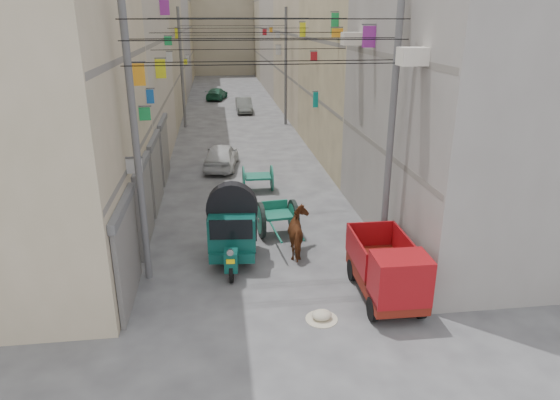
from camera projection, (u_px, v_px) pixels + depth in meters
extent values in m
cube|color=slate|center=(131.00, 157.00, 15.69)|extent=(0.25, 9.80, 0.18)
cube|color=slate|center=(120.00, 58.00, 14.65)|extent=(0.25, 9.80, 0.18)
cube|color=#A69B8E|center=(78.00, 46.00, 24.50)|extent=(8.00, 12.00, 12.00)
cube|color=slate|center=(163.00, 102.00, 25.93)|extent=(0.25, 11.76, 0.18)
cube|color=slate|center=(158.00, 41.00, 24.89)|extent=(0.25, 11.76, 0.18)
cube|color=tan|center=(121.00, 22.00, 36.25)|extent=(8.00, 14.00, 14.00)
cube|color=slate|center=(178.00, 75.00, 38.03)|extent=(0.25, 13.72, 0.18)
cube|color=slate|center=(176.00, 33.00, 36.99)|extent=(0.25, 13.72, 0.18)
cube|color=gray|center=(146.00, 32.00, 49.67)|extent=(8.00, 14.00, 11.80)
cube|color=slate|center=(187.00, 60.00, 51.06)|extent=(0.25, 13.72, 0.18)
cube|color=slate|center=(185.00, 29.00, 50.03)|extent=(0.25, 13.72, 0.18)
cube|color=tan|center=(158.00, 22.00, 61.47)|extent=(8.00, 12.00, 13.50)
cube|color=slate|center=(192.00, 52.00, 63.16)|extent=(0.25, 11.76, 0.18)
cube|color=slate|center=(190.00, 27.00, 62.13)|extent=(0.25, 11.76, 0.18)
cube|color=slate|center=(189.00, 1.00, 61.09)|extent=(0.25, 11.76, 0.18)
cube|color=gray|center=(508.00, 45.00, 16.00)|extent=(8.00, 10.00, 13.00)
cube|color=slate|center=(384.00, 149.00, 16.67)|extent=(0.25, 9.80, 0.18)
cube|color=slate|center=(391.00, 56.00, 15.64)|extent=(0.25, 9.80, 0.18)
cube|color=tan|center=(392.00, 44.00, 26.41)|extent=(8.00, 12.00, 12.00)
cube|color=slate|center=(318.00, 99.00, 26.91)|extent=(0.25, 11.76, 0.18)
cube|color=slate|center=(320.00, 41.00, 25.88)|extent=(0.25, 11.76, 0.18)
cube|color=#BDAA8F|center=(336.00, 22.00, 38.17)|extent=(8.00, 14.00, 14.00)
cube|color=slate|center=(285.00, 73.00, 39.01)|extent=(0.25, 13.72, 0.18)
cube|color=slate|center=(285.00, 33.00, 37.98)|extent=(0.25, 13.72, 0.18)
cube|color=#A69B8E|center=(304.00, 32.00, 51.58)|extent=(8.00, 14.00, 11.80)
cube|color=slate|center=(267.00, 59.00, 52.05)|extent=(0.25, 13.72, 0.18)
cube|color=slate|center=(267.00, 29.00, 51.01)|extent=(0.25, 13.72, 0.18)
cube|color=tan|center=(286.00, 22.00, 63.39)|extent=(8.00, 12.00, 13.50)
cube|color=slate|center=(256.00, 51.00, 64.15)|extent=(0.25, 11.76, 0.18)
cube|color=slate|center=(256.00, 27.00, 63.11)|extent=(0.25, 11.76, 0.18)
cube|color=slate|center=(256.00, 1.00, 62.08)|extent=(0.25, 11.76, 0.18)
cube|color=tan|center=(222.00, 24.00, 69.03)|extent=(22.00, 10.00, 13.00)
cube|color=#515156|center=(128.00, 257.00, 13.39)|extent=(0.12, 3.00, 2.60)
cube|color=#565659|center=(123.00, 206.00, 12.89)|extent=(0.18, 3.20, 0.25)
cube|color=#515156|center=(145.00, 208.00, 16.83)|extent=(0.12, 3.00, 2.60)
cube|color=#565659|center=(141.00, 166.00, 16.33)|extent=(0.18, 3.20, 0.25)
cube|color=#515156|center=(156.00, 175.00, 20.27)|extent=(0.12, 3.00, 2.60)
cube|color=#565659|center=(154.00, 140.00, 19.78)|extent=(0.18, 3.20, 0.25)
cube|color=#515156|center=(165.00, 152.00, 23.81)|extent=(0.12, 3.00, 2.60)
cube|color=#565659|center=(163.00, 122.00, 23.31)|extent=(0.18, 3.20, 0.25)
cube|color=silver|center=(278.00, 35.00, 40.14)|extent=(0.38, 0.08, 0.41)
cube|color=silver|center=(187.00, 59.00, 46.86)|extent=(0.27, 0.08, 0.71)
cube|color=silver|center=(134.00, 166.00, 14.21)|extent=(0.44, 0.08, 0.42)
cube|color=yellow|center=(161.00, 69.00, 22.30)|extent=(0.45, 0.08, 0.84)
cube|color=#B01722|center=(265.00, 32.00, 50.03)|extent=(0.41, 0.08, 0.59)
cube|color=#1B994C|center=(145.00, 114.00, 17.01)|extent=(0.38, 0.08, 0.44)
cube|color=silver|center=(279.00, 50.00, 39.84)|extent=(0.43, 0.08, 0.72)
cube|color=orange|center=(271.00, 30.00, 45.02)|extent=(0.28, 0.08, 0.44)
cube|color=#912790|center=(164.00, 6.00, 25.30)|extent=(0.48, 0.08, 0.84)
cube|color=yellow|center=(186.00, 62.00, 43.55)|extent=(0.31, 0.08, 0.44)
cube|color=#B01722|center=(314.00, 56.00, 26.13)|extent=(0.35, 0.08, 0.45)
cube|color=yellow|center=(303.00, 30.00, 29.09)|extent=(0.34, 0.08, 0.79)
cube|color=#1959AF|center=(150.00, 96.00, 19.01)|extent=(0.28, 0.08, 0.52)
cube|color=yellow|center=(177.00, 34.00, 34.79)|extent=(0.28, 0.08, 0.74)
cube|color=#0C8B83|center=(316.00, 100.00, 26.42)|extent=(0.26, 0.08, 0.80)
cube|color=orange|center=(370.00, 38.00, 16.71)|extent=(0.34, 0.08, 0.55)
cube|color=orange|center=(137.00, 75.00, 15.39)|extent=(0.47, 0.08, 0.67)
cube|color=#1B994C|center=(168.00, 41.00, 26.95)|extent=(0.40, 0.08, 0.47)
cube|color=silver|center=(169.00, 57.00, 27.74)|extent=(0.32, 0.08, 0.55)
cube|color=orange|center=(337.00, 33.00, 20.76)|extent=(0.47, 0.08, 0.35)
cube|color=#1B994C|center=(335.00, 24.00, 21.42)|extent=(0.32, 0.08, 0.89)
cube|color=#912790|center=(369.00, 37.00, 16.61)|extent=(0.44, 0.08, 0.69)
cube|color=#1B994C|center=(123.00, 183.00, 13.90)|extent=(0.10, 3.20, 0.80)
cube|color=#0C8B83|center=(156.00, 120.00, 22.28)|extent=(0.10, 3.20, 0.80)
cube|color=#1959AF|center=(175.00, 86.00, 33.45)|extent=(0.10, 3.20, 0.80)
cube|color=#0C8B83|center=(184.00, 69.00, 44.62)|extent=(0.10, 3.20, 0.80)
cube|color=#1B994C|center=(403.00, 172.00, 14.87)|extent=(0.10, 3.20, 0.80)
cube|color=orange|center=(334.00, 116.00, 23.25)|extent=(0.10, 3.20, 0.80)
cube|color=orange|center=(294.00, 84.00, 34.42)|extent=(0.10, 3.20, 0.80)
cube|color=#B01722|center=(274.00, 68.00, 45.59)|extent=(0.10, 3.20, 0.80)
cube|color=beige|center=(413.00, 56.00, 12.72)|extent=(0.70, 0.55, 0.45)
cube|color=beige|center=(352.00, 39.00, 18.23)|extent=(0.70, 0.55, 0.45)
cylinder|color=#565659|center=(136.00, 147.00, 13.61)|extent=(0.20, 0.20, 8.00)
cylinder|color=#565659|center=(390.00, 140.00, 14.47)|extent=(0.20, 0.20, 8.00)
cylinder|color=#565659|center=(182.00, 69.00, 34.09)|extent=(0.20, 0.20, 8.00)
cylinder|color=#565659|center=(286.00, 68.00, 34.95)|extent=(0.20, 0.20, 8.00)
cylinder|color=black|center=(269.00, 64.00, 12.82)|extent=(7.40, 0.02, 0.02)
cylinder|color=black|center=(268.00, 40.00, 12.61)|extent=(7.40, 0.02, 0.02)
cylinder|color=black|center=(268.00, 19.00, 12.44)|extent=(7.40, 0.02, 0.02)
cylinder|color=black|center=(265.00, 61.00, 13.75)|extent=(7.40, 0.02, 0.02)
cylinder|color=black|center=(264.00, 38.00, 13.54)|extent=(7.40, 0.02, 0.02)
cylinder|color=black|center=(264.00, 19.00, 13.37)|extent=(7.40, 0.02, 0.02)
cylinder|color=black|center=(250.00, 49.00, 18.87)|extent=(7.40, 0.02, 0.02)
cylinder|color=black|center=(250.00, 33.00, 18.66)|extent=(7.40, 0.02, 0.02)
cylinder|color=black|center=(250.00, 18.00, 18.49)|extent=(7.40, 0.02, 0.02)
cylinder|color=black|center=(239.00, 40.00, 26.31)|extent=(7.40, 0.02, 0.02)
cylinder|color=black|center=(239.00, 28.00, 26.11)|extent=(7.40, 0.02, 0.02)
cylinder|color=black|center=(239.00, 18.00, 25.93)|extent=(7.40, 0.02, 0.02)
cylinder|color=black|center=(233.00, 35.00, 33.76)|extent=(7.40, 0.02, 0.02)
cylinder|color=black|center=(233.00, 26.00, 33.56)|extent=(7.40, 0.02, 0.02)
cylinder|color=black|center=(233.00, 18.00, 33.38)|extent=(7.40, 0.02, 0.02)
cylinder|color=black|center=(231.00, 272.00, 14.61)|extent=(0.19, 0.63, 0.62)
cylinder|color=black|center=(216.00, 242.00, 16.56)|extent=(0.19, 0.63, 0.62)
cylinder|color=black|center=(253.00, 242.00, 16.61)|extent=(0.19, 0.63, 0.62)
cube|color=#0B413A|center=(233.00, 244.00, 15.89)|extent=(1.56, 2.22, 0.31)
cube|color=#0B413A|center=(231.00, 261.00, 14.54)|extent=(0.43, 0.53, 0.61)
cylinder|color=silver|center=(230.00, 253.00, 14.17)|extent=(0.20, 0.07, 0.20)
cube|color=yellow|center=(231.00, 262.00, 14.24)|extent=(0.25, 0.05, 0.13)
cube|color=#0B413A|center=(233.00, 226.00, 15.72)|extent=(1.60, 2.00, 1.05)
cube|color=black|center=(231.00, 230.00, 14.72)|extent=(1.28, 0.18, 0.61)
cube|color=black|center=(209.00, 223.00, 15.65)|extent=(0.16, 1.33, 0.72)
cube|color=black|center=(256.00, 222.00, 15.71)|extent=(0.16, 1.33, 0.72)
cube|color=white|center=(232.00, 256.00, 14.98)|extent=(1.38, 0.17, 0.07)
cylinder|color=black|center=(261.00, 220.00, 17.53)|extent=(0.27, 1.28, 1.27)
cylinder|color=#16614D|center=(261.00, 220.00, 17.53)|extent=(0.26, 1.00, 0.99)
cylinder|color=#565659|center=(261.00, 220.00, 17.53)|extent=(0.22, 0.18, 0.16)
cylinder|color=black|center=(293.00, 217.00, 17.79)|extent=(0.27, 1.28, 1.27)
cylinder|color=#16614D|center=(293.00, 217.00, 17.79)|extent=(0.26, 1.00, 0.99)
cylinder|color=#565659|center=(293.00, 217.00, 17.79)|extent=(0.22, 0.18, 0.16)
cylinder|color=#565659|center=(277.00, 219.00, 17.66)|extent=(1.23, 0.20, 0.07)
cube|color=#16614D|center=(277.00, 214.00, 17.60)|extent=(1.05, 1.09, 0.09)
cube|color=#16614D|center=(274.00, 205.00, 17.95)|extent=(0.96, 0.17, 0.32)
cylinder|color=#16614D|center=(274.00, 230.00, 16.51)|extent=(0.28, 2.09, 0.06)
cylinder|color=#16614D|center=(296.00, 228.00, 16.67)|extent=(0.28, 2.09, 0.06)
cylinder|color=black|center=(373.00, 309.00, 12.75)|extent=(0.18, 0.64, 0.64)
cylinder|color=black|center=(352.00, 270.00, 14.73)|extent=(0.18, 0.64, 0.64)
cylinder|color=black|center=(420.00, 306.00, 12.89)|extent=(0.18, 0.64, 0.64)
cylinder|color=black|center=(393.00, 268.00, 14.86)|extent=(0.18, 0.64, 0.64)
cube|color=#63170E|center=(384.00, 280.00, 13.74)|extent=(1.44, 3.20, 0.34)
cube|color=maroon|center=(400.00, 278.00, 12.47)|extent=(1.41, 1.03, 1.20)
cube|color=black|center=(407.00, 284.00, 12.01)|extent=(1.25, 0.08, 0.53)
cube|color=#63170E|center=(379.00, 263.00, 14.14)|extent=(1.48, 2.14, 0.12)
cube|color=maroon|center=(356.00, 251.00, 13.92)|extent=(0.09, 2.12, 0.82)
cube|color=maroon|center=(405.00, 248.00, 14.07)|extent=(0.09, 2.12, 0.82)
cube|color=maroon|center=(370.00, 235.00, 14.97)|extent=(1.45, 0.08, 0.82)
cylinder|color=#16614D|center=(244.00, 179.00, 22.12)|extent=(0.06, 1.17, 1.17)
cylinder|color=#16614D|center=(272.00, 178.00, 22.27)|extent=(0.06, 1.17, 1.17)
cube|color=#16614D|center=(258.00, 176.00, 22.16)|extent=(1.12, 0.99, 0.09)
cylinder|color=#565659|center=(258.00, 179.00, 22.20)|extent=(1.30, 0.07, 0.07)
ellipsoid|color=beige|center=(322.00, 315.00, 12.84)|extent=(0.52, 0.42, 0.26)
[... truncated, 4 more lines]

